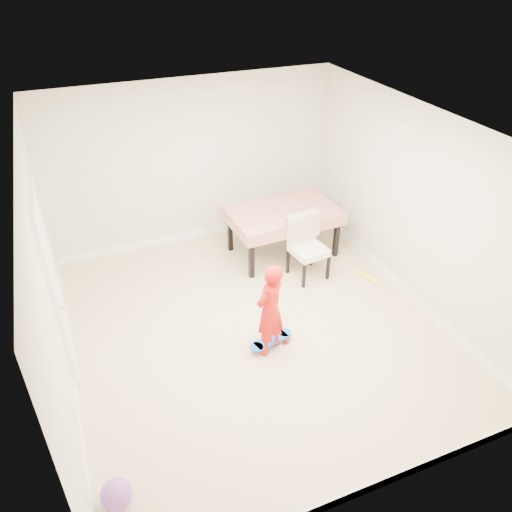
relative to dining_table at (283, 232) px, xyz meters
name	(u,v)px	position (x,y,z in m)	size (l,w,h in m)	color
ground	(255,327)	(-1.08, -1.50, -0.38)	(5.00, 5.00, 0.00)	#C7B08A
ceiling	(254,133)	(-1.08, -1.50, 2.20)	(4.50, 5.00, 0.04)	white
wall_back	(194,164)	(-1.08, 0.98, 0.92)	(4.50, 0.04, 2.60)	beige
wall_front	(377,396)	(-1.08, -3.98, 0.92)	(4.50, 0.04, 2.60)	beige
wall_left	(50,284)	(-3.31, -1.50, 0.92)	(0.04, 5.00, 2.60)	beige
wall_right	(414,207)	(1.15, -1.50, 0.92)	(0.04, 5.00, 2.60)	beige
door	(55,290)	(-3.31, -1.20, 0.64)	(0.10, 0.94, 2.11)	white
baseboard_back	(199,233)	(-1.08, 0.99, -0.32)	(4.50, 0.02, 0.12)	white
baseboard_front	(359,492)	(-1.08, -3.99, -0.32)	(4.50, 0.02, 0.12)	white
baseboard_left	(73,372)	(-3.32, -1.50, -0.32)	(0.02, 5.00, 0.12)	white
baseboard_right	(400,284)	(1.16, -1.50, -0.32)	(0.02, 5.00, 0.12)	white
dining_table	(283,232)	(0.00, 0.00, 0.00)	(1.63, 1.03, 0.77)	#BC0A0A
dining_chair	(309,248)	(0.07, -0.73, 0.09)	(0.52, 0.60, 0.95)	beige
skateboard	(271,342)	(-1.02, -1.89, -0.34)	(0.61, 0.22, 0.09)	blue
child	(270,312)	(-1.08, -1.96, 0.22)	(0.44, 0.29, 1.20)	red
balloon	(116,494)	(-3.10, -3.24, -0.24)	(0.28, 0.28, 0.28)	purple
foam_toy	(367,276)	(0.87, -1.11, -0.35)	(0.06, 0.06, 0.40)	#FFFC1A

